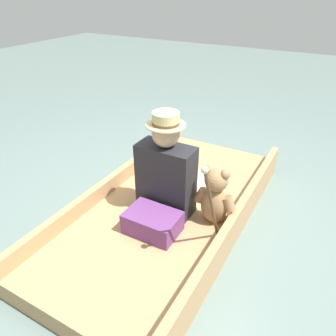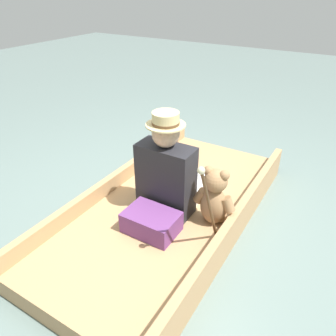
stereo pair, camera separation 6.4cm
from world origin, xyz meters
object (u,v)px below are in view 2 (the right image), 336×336
object	(u,v)px
seated_person	(171,174)
teddy_bear	(215,198)
wine_glass	(155,171)
walking_cane	(208,201)

from	to	relation	value
seated_person	teddy_bear	bearing A→B (deg)	-4.95
wine_glass	teddy_bear	bearing A→B (deg)	-21.57
seated_person	walking_cane	size ratio (longest dim) A/B	1.11
seated_person	wine_glass	xyz separation A→B (m)	(-0.32, 0.26, -0.21)
seated_person	teddy_bear	size ratio (longest dim) A/B	1.73
seated_person	wine_glass	distance (m)	0.46
walking_cane	teddy_bear	bearing A→B (deg)	105.19
teddy_bear	walking_cane	xyz separation A→B (m)	(0.09, -0.33, 0.21)
wine_glass	walking_cane	size ratio (longest dim) A/B	0.16
teddy_bear	wine_glass	bearing A→B (deg)	158.43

